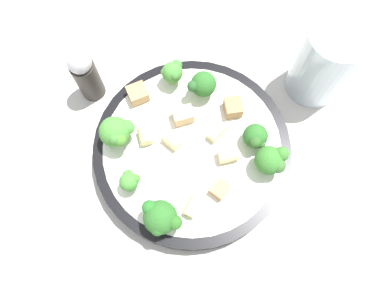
# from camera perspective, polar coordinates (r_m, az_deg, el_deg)

# --- Properties ---
(ground_plane) EXTENTS (2.00, 2.00, 0.00)m
(ground_plane) POSITION_cam_1_polar(r_m,az_deg,el_deg) (0.51, -0.00, -1.47)
(ground_plane) COLOR beige
(pasta_bowl) EXTENTS (0.26, 0.26, 0.03)m
(pasta_bowl) POSITION_cam_1_polar(r_m,az_deg,el_deg) (0.49, -0.00, -0.85)
(pasta_bowl) COLOR black
(pasta_bowl) RESTS_ON ground_plane
(broccoli_floret_0) EXTENTS (0.04, 0.05, 0.04)m
(broccoli_floret_0) POSITION_cam_1_polar(r_m,az_deg,el_deg) (0.44, -4.86, -11.12)
(broccoli_floret_0) COLOR #84AD60
(broccoli_floret_0) RESTS_ON pasta_bowl
(broccoli_floret_1) EXTENTS (0.03, 0.03, 0.03)m
(broccoli_floret_1) POSITION_cam_1_polar(r_m,az_deg,el_deg) (0.46, -9.55, -5.53)
(broccoli_floret_1) COLOR #9EC175
(broccoli_floret_1) RESTS_ON pasta_bowl
(broccoli_floret_2) EXTENTS (0.04, 0.04, 0.05)m
(broccoli_floret_2) POSITION_cam_1_polar(r_m,az_deg,el_deg) (0.47, -11.46, 1.71)
(broccoli_floret_2) COLOR #9EC175
(broccoli_floret_2) RESTS_ON pasta_bowl
(broccoli_floret_3) EXTENTS (0.03, 0.03, 0.04)m
(broccoli_floret_3) POSITION_cam_1_polar(r_m,az_deg,el_deg) (0.50, -2.97, 10.86)
(broccoli_floret_3) COLOR #93B766
(broccoli_floret_3) RESTS_ON pasta_bowl
(broccoli_floret_4) EXTENTS (0.03, 0.03, 0.04)m
(broccoli_floret_4) POSITION_cam_1_polar(r_m,az_deg,el_deg) (0.49, 1.43, 9.05)
(broccoli_floret_4) COLOR #84AD60
(broccoli_floret_4) RESTS_ON pasta_bowl
(broccoli_floret_5) EXTENTS (0.04, 0.04, 0.04)m
(broccoli_floret_5) POSITION_cam_1_polar(r_m,az_deg,el_deg) (0.46, 11.97, -2.50)
(broccoli_floret_5) COLOR #93B766
(broccoli_floret_5) RESTS_ON pasta_bowl
(broccoli_floret_6) EXTENTS (0.03, 0.03, 0.03)m
(broccoli_floret_6) POSITION_cam_1_polar(r_m,az_deg,el_deg) (0.47, 9.66, 1.04)
(broccoli_floret_6) COLOR #84AD60
(broccoli_floret_6) RESTS_ON pasta_bowl
(rigatoni_0) EXTENTS (0.03, 0.03, 0.02)m
(rigatoni_0) POSITION_cam_1_polar(r_m,az_deg,el_deg) (0.48, -7.09, 1.39)
(rigatoni_0) COLOR beige
(rigatoni_0) RESTS_ON pasta_bowl
(rigatoni_1) EXTENTS (0.03, 0.03, 0.02)m
(rigatoni_1) POSITION_cam_1_polar(r_m,az_deg,el_deg) (0.48, -3.16, 0.32)
(rigatoni_1) COLOR beige
(rigatoni_1) RESTS_ON pasta_bowl
(rigatoni_2) EXTENTS (0.03, 0.02, 0.01)m
(rigatoni_2) POSITION_cam_1_polar(r_m,az_deg,el_deg) (0.46, 0.11, -9.38)
(rigatoni_2) COLOR beige
(rigatoni_2) RESTS_ON pasta_bowl
(rigatoni_3) EXTENTS (0.03, 0.02, 0.01)m
(rigatoni_3) POSITION_cam_1_polar(r_m,az_deg,el_deg) (0.48, 3.71, 1.78)
(rigatoni_3) COLOR beige
(rigatoni_3) RESTS_ON pasta_bowl
(rigatoni_4) EXTENTS (0.03, 0.03, 0.02)m
(rigatoni_4) POSITION_cam_1_polar(r_m,az_deg,el_deg) (0.47, 5.50, -1.73)
(rigatoni_4) COLOR beige
(rigatoni_4) RESTS_ON pasta_bowl
(chicken_chunk_0) EXTENTS (0.03, 0.03, 0.01)m
(chicken_chunk_0) POSITION_cam_1_polar(r_m,az_deg,el_deg) (0.46, 4.25, -6.87)
(chicken_chunk_0) COLOR tan
(chicken_chunk_0) RESTS_ON pasta_bowl
(chicken_chunk_1) EXTENTS (0.03, 0.03, 0.02)m
(chicken_chunk_1) POSITION_cam_1_polar(r_m,az_deg,el_deg) (0.49, -1.37, 4.39)
(chicken_chunk_1) COLOR tan
(chicken_chunk_1) RESTS_ON pasta_bowl
(chicken_chunk_2) EXTENTS (0.03, 0.03, 0.02)m
(chicken_chunk_2) POSITION_cam_1_polar(r_m,az_deg,el_deg) (0.51, -8.25, 7.59)
(chicken_chunk_2) COLOR tan
(chicken_chunk_2) RESTS_ON pasta_bowl
(chicken_chunk_3) EXTENTS (0.03, 0.03, 0.02)m
(chicken_chunk_3) POSITION_cam_1_polar(r_m,az_deg,el_deg) (0.50, 6.27, 5.58)
(chicken_chunk_3) COLOR #A87A4C
(chicken_chunk_3) RESTS_ON pasta_bowl
(drinking_glass) EXTENTS (0.08, 0.08, 0.12)m
(drinking_glass) POSITION_cam_1_polar(r_m,az_deg,el_deg) (0.54, 19.26, 11.17)
(drinking_glass) COLOR silver
(drinking_glass) RESTS_ON ground_plane
(pepper_shaker) EXTENTS (0.03, 0.03, 0.09)m
(pepper_shaker) POSITION_cam_1_polar(r_m,az_deg,el_deg) (0.53, -15.91, 10.16)
(pepper_shaker) COLOR #332D28
(pepper_shaker) RESTS_ON ground_plane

